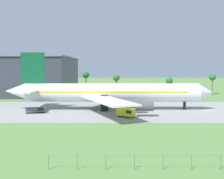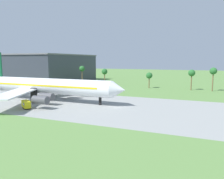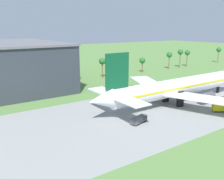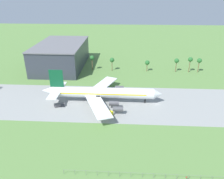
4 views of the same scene
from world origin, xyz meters
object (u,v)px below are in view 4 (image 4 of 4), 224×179
object	(u,v)px
catering_van	(108,113)
no_stopping_sign	(186,178)
terminal_building	(61,55)
jet_airliner	(101,93)
baggage_tug	(60,105)

from	to	relation	value
catering_van	no_stopping_sign	distance (m)	51.28
no_stopping_sign	terminal_building	size ratio (longest dim) A/B	0.03
jet_airliner	terminal_building	world-z (taller)	terminal_building
jet_airliner	terminal_building	bearing A→B (deg)	122.92
baggage_tug	no_stopping_sign	size ratio (longest dim) A/B	3.71
catering_van	jet_airliner	bearing A→B (deg)	109.31
baggage_tug	no_stopping_sign	xyz separation A→B (m)	(58.02, -48.96, 0.05)
terminal_building	no_stopping_sign	bearing A→B (deg)	-57.45
jet_airliner	no_stopping_sign	xyz separation A→B (m)	(35.20, -56.00, -4.75)
jet_airliner	terminal_building	xyz separation A→B (m)	(-39.57, 61.12, 4.18)
jet_airliner	no_stopping_sign	distance (m)	66.32
no_stopping_sign	terminal_building	xyz separation A→B (m)	(-74.77, 117.13, 8.93)
terminal_building	catering_van	bearing A→B (deg)	-59.44
jet_airliner	catering_van	bearing A→B (deg)	-70.69
catering_van	terminal_building	world-z (taller)	terminal_building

